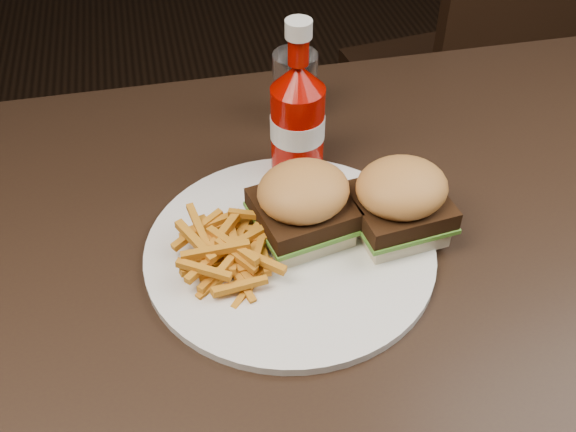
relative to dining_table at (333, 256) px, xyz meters
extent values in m
cube|color=black|center=(0.00, 0.00, 0.00)|extent=(1.20, 0.80, 0.04)
cube|color=black|center=(0.54, 0.77, -0.30)|extent=(0.51, 0.51, 0.04)
cylinder|color=white|center=(-0.05, 0.00, 0.03)|extent=(0.33, 0.33, 0.01)
cube|color=#EFE9BA|center=(-0.03, 0.01, 0.04)|extent=(0.11, 0.11, 0.02)
cube|color=beige|center=(0.07, 0.00, 0.04)|extent=(0.10, 0.10, 0.02)
cylinder|color=#990700|center=(-0.01, 0.14, 0.08)|extent=(0.09, 0.09, 0.13)
cylinder|color=white|center=(0.01, 0.26, 0.08)|extent=(0.08, 0.08, 0.10)
camera|label=1|loc=(-0.17, -0.53, 0.58)|focal=42.00mm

